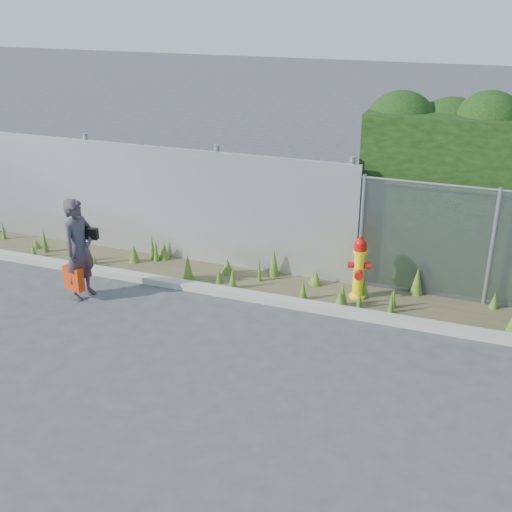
{
  "coord_description": "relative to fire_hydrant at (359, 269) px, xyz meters",
  "views": [
    {
      "loc": [
        2.96,
        -7.38,
        4.96
      ],
      "look_at": [
        -0.3,
        1.4,
        1.0
      ],
      "focal_mm": 45.0,
      "sensor_mm": 36.0,
      "label": 1
    }
  ],
  "objects": [
    {
      "name": "corrugated_fence",
      "position": [
        -4.4,
        0.53,
        0.55
      ],
      "size": [
        8.5,
        0.21,
        2.3
      ],
      "color": "#B7BABF",
      "rests_on": "ground"
    },
    {
      "name": "woman",
      "position": [
        -4.44,
        -1.55,
        0.33
      ],
      "size": [
        0.5,
        0.69,
        1.76
      ],
      "primitive_type": "imported",
      "rotation": [
        0.0,
        0.0,
        1.44
      ],
      "color": "#0D4E58",
      "rests_on": "ground"
    },
    {
      "name": "black_shoulder_bag",
      "position": [
        -4.31,
        -1.38,
        0.56
      ],
      "size": [
        0.25,
        0.11,
        0.19
      ],
      "rotation": [
        0.0,
        0.0,
        0.17
      ],
      "color": "black"
    },
    {
      "name": "ground",
      "position": [
        -1.15,
        -2.47,
        -0.55
      ],
      "size": [
        80.0,
        80.0,
        0.0
      ],
      "primitive_type": "plane",
      "color": "#3E3E40",
      "rests_on": "ground"
    },
    {
      "name": "weed_strip",
      "position": [
        -1.0,
        -0.03,
        -0.41
      ],
      "size": [
        16.0,
        1.33,
        0.53
      ],
      "color": "#484029",
      "rests_on": "ground"
    },
    {
      "name": "fire_hydrant",
      "position": [
        0.0,
        0.0,
        0.0
      ],
      "size": [
        0.38,
        0.34,
        1.13
      ],
      "rotation": [
        0.0,
        0.0,
        0.22
      ],
      "color": "yellow",
      "rests_on": "ground"
    },
    {
      "name": "curb",
      "position": [
        -1.15,
        -0.67,
        -0.49
      ],
      "size": [
        16.0,
        0.22,
        0.12
      ],
      "primitive_type": "cube",
      "color": "#9B968C",
      "rests_on": "ground"
    },
    {
      "name": "red_tote_bag",
      "position": [
        -4.51,
        -1.71,
        -0.16
      ],
      "size": [
        0.37,
        0.14,
        0.49
      ],
      "rotation": [
        0.0,
        0.0,
        -0.25
      ],
      "color": "#AE2A09"
    }
  ]
}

